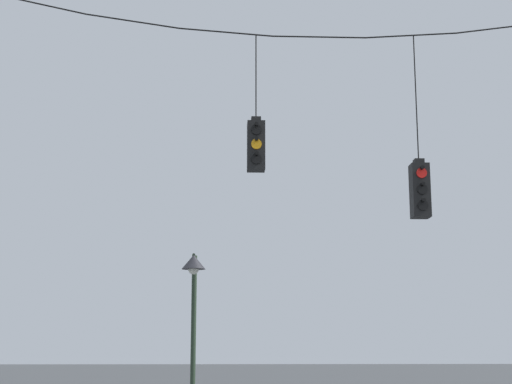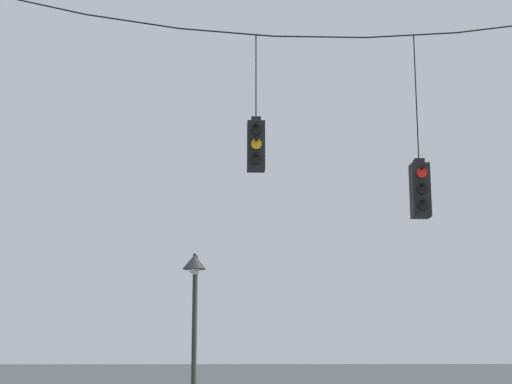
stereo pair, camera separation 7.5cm
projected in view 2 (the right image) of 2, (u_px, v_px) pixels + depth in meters
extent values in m
cylinder|color=black|center=(39.00, 4.00, 15.47)|extent=(1.85, 0.03, 0.43)
cylinder|color=black|center=(133.00, 21.00, 15.48)|extent=(1.85, 0.03, 0.29)
cylinder|color=black|center=(226.00, 32.00, 15.51)|extent=(1.85, 0.03, 0.16)
cylinder|color=black|center=(319.00, 37.00, 15.56)|extent=(1.85, 0.03, 0.03)
cylinder|color=black|center=(411.00, 35.00, 15.65)|extent=(1.85, 0.03, 0.16)
cylinder|color=black|center=(502.00, 27.00, 15.75)|extent=(1.85, 0.03, 0.29)
cube|color=black|center=(256.00, 146.00, 15.07)|extent=(0.34, 0.34, 0.96)
cube|color=black|center=(256.00, 120.00, 15.18)|extent=(0.19, 0.19, 0.10)
cylinder|color=black|center=(256.00, 76.00, 15.35)|extent=(0.02, 0.02, 1.70)
cylinder|color=black|center=(256.00, 129.00, 14.95)|extent=(0.20, 0.03, 0.20)
cylinder|color=black|center=(256.00, 124.00, 14.92)|extent=(0.07, 0.12, 0.07)
cylinder|color=orange|center=(256.00, 144.00, 14.89)|extent=(0.20, 0.03, 0.20)
cylinder|color=black|center=(256.00, 139.00, 14.87)|extent=(0.07, 0.12, 0.07)
cylinder|color=black|center=(256.00, 159.00, 14.84)|extent=(0.20, 0.03, 0.20)
cylinder|color=black|center=(256.00, 154.00, 14.81)|extent=(0.07, 0.12, 0.07)
cube|color=black|center=(420.00, 191.00, 15.03)|extent=(0.34, 0.34, 1.05)
cube|color=black|center=(419.00, 162.00, 15.14)|extent=(0.19, 0.19, 0.10)
cylinder|color=black|center=(416.00, 96.00, 15.40)|extent=(0.02, 0.02, 2.54)
cylinder|color=red|center=(422.00, 173.00, 14.91)|extent=(0.20, 0.03, 0.20)
cylinder|color=black|center=(422.00, 168.00, 14.88)|extent=(0.07, 0.12, 0.07)
cylinder|color=black|center=(422.00, 189.00, 14.85)|extent=(0.20, 0.03, 0.20)
cylinder|color=black|center=(423.00, 184.00, 14.82)|extent=(0.07, 0.12, 0.07)
cylinder|color=black|center=(423.00, 205.00, 14.78)|extent=(0.20, 0.03, 0.20)
cylinder|color=black|center=(424.00, 200.00, 14.76)|extent=(0.07, 0.12, 0.07)
cylinder|color=#233323|center=(194.00, 350.00, 18.12)|extent=(0.12, 0.12, 4.40)
cylinder|color=#233323|center=(195.00, 256.00, 18.24)|extent=(0.07, 0.60, 0.07)
cone|color=#232328|center=(194.00, 262.00, 17.92)|extent=(0.55, 0.55, 0.33)
sphere|color=silver|center=(194.00, 269.00, 17.88)|extent=(0.25, 0.25, 0.25)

